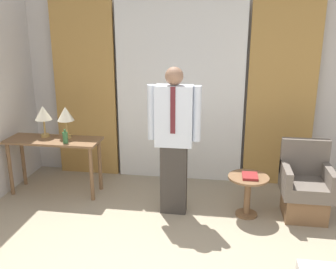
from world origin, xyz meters
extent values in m
cube|color=beige|center=(0.00, 3.19, 1.35)|extent=(10.00, 0.06, 2.70)
cube|color=white|center=(0.00, 3.06, 1.29)|extent=(1.81, 0.06, 2.58)
cube|color=#B28442|center=(-1.40, 3.06, 1.29)|extent=(0.91, 0.06, 2.58)
cube|color=#B28442|center=(1.40, 3.06, 1.29)|extent=(0.91, 0.06, 2.58)
cube|color=brown|center=(-1.60, 2.30, 0.75)|extent=(1.26, 0.46, 0.03)
cylinder|color=brown|center=(-2.17, 2.13, 0.37)|extent=(0.05, 0.05, 0.73)
cylinder|color=brown|center=(-1.03, 2.13, 0.37)|extent=(0.05, 0.05, 0.73)
cylinder|color=brown|center=(-2.17, 2.47, 0.37)|extent=(0.05, 0.05, 0.73)
cylinder|color=brown|center=(-1.03, 2.47, 0.37)|extent=(0.05, 0.05, 0.73)
cylinder|color=tan|center=(-1.75, 2.40, 0.78)|extent=(0.11, 0.11, 0.04)
cylinder|color=tan|center=(-1.75, 2.40, 0.90)|extent=(0.02, 0.02, 0.20)
cone|color=beige|center=(-1.75, 2.40, 1.09)|extent=(0.22, 0.22, 0.19)
cylinder|color=tan|center=(-1.44, 2.40, 0.78)|extent=(0.11, 0.11, 0.04)
cylinder|color=tan|center=(-1.44, 2.40, 0.90)|extent=(0.02, 0.02, 0.20)
cone|color=beige|center=(-1.44, 2.40, 1.09)|extent=(0.22, 0.22, 0.19)
cylinder|color=#336638|center=(-1.37, 2.17, 0.83)|extent=(0.07, 0.07, 0.14)
cylinder|color=#336638|center=(-1.37, 2.17, 0.92)|extent=(0.03, 0.03, 0.04)
cube|color=#38332D|center=(0.07, 1.99, 0.43)|extent=(0.31, 0.17, 0.86)
cube|color=silver|center=(0.07, 1.99, 1.21)|extent=(0.43, 0.20, 0.71)
cube|color=#5B1E23|center=(0.07, 1.88, 1.30)|extent=(0.06, 0.01, 0.54)
cylinder|color=silver|center=(-0.20, 1.99, 1.25)|extent=(0.10, 0.10, 0.64)
cylinder|color=silver|center=(0.33, 1.99, 1.25)|extent=(0.10, 0.10, 0.64)
sphere|color=#936B51|center=(0.07, 1.99, 1.68)|extent=(0.21, 0.21, 0.21)
cube|color=brown|center=(1.63, 2.08, 0.15)|extent=(0.48, 0.47, 0.30)
cube|color=#665B51|center=(1.63, 2.08, 0.38)|extent=(0.56, 0.55, 0.16)
cube|color=#665B51|center=(1.63, 2.32, 0.68)|extent=(0.56, 0.10, 0.45)
cube|color=#665B51|center=(1.39, 2.08, 0.55)|extent=(0.08, 0.55, 0.18)
cube|color=#665B51|center=(1.87, 2.08, 0.55)|extent=(0.08, 0.55, 0.18)
cylinder|color=brown|center=(0.96, 2.02, 0.01)|extent=(0.27, 0.27, 0.02)
cylinder|color=brown|center=(0.96, 2.02, 0.24)|extent=(0.08, 0.08, 0.48)
cylinder|color=brown|center=(0.96, 2.02, 0.49)|extent=(0.48, 0.48, 0.03)
cube|color=maroon|center=(0.97, 2.00, 0.52)|extent=(0.18, 0.23, 0.03)
camera|label=1|loc=(0.63, -2.16, 2.24)|focal=40.00mm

